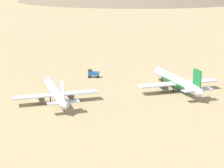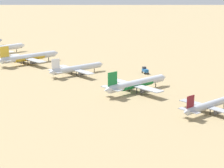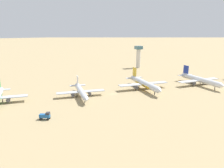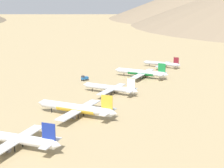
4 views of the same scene
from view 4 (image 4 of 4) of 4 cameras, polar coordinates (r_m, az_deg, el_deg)
The scene contains 7 objects.
ground_plane at distance 231.83m, azimuth -2.63°, elevation -2.74°, with size 1800.00×1800.00×0.00m, color tan.
parked_jet_0 at distance 335.33m, azimuth 7.29°, elevation 2.94°, with size 34.04×27.72×9.81m.
parked_jet_1 at distance 294.74m, azimuth 4.31°, elevation 1.68°, with size 43.48×35.38×12.53m.
parked_jet_2 at distance 249.52m, azimuth -0.24°, elevation -0.60°, with size 39.76×32.39×11.46m.
parked_jet_3 at distance 206.58m, azimuth -5.15°, elevation -3.54°, with size 47.88×38.90×13.81m.
parked_jet_4 at distance 171.13m, azimuth -14.12°, elevation -7.70°, with size 46.52×37.69×13.45m.
service_truck at distance 286.46m, azimuth -4.02°, elevation 0.90°, with size 4.66×5.70×3.90m.
Camera 4 is at (-91.68, 202.38, 66.20)m, focal length 62.76 mm.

